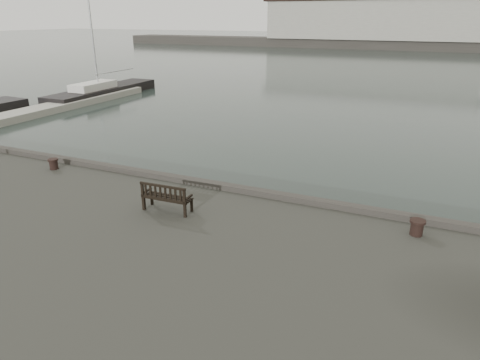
# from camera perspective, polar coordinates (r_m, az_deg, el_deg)

# --- Properties ---
(ground) EXTENTS (400.00, 400.00, 0.00)m
(ground) POSITION_cam_1_polar(r_m,az_deg,el_deg) (14.65, -3.69, -6.33)
(ground) COLOR black
(ground) RESTS_ON ground
(pontoon) EXTENTS (2.00, 24.00, 0.50)m
(pontoon) POSITION_cam_1_polar(r_m,az_deg,el_deg) (34.45, -26.35, 7.99)
(pontoon) COLOR #9C9B90
(pontoon) RESTS_ON ground
(breakwater) EXTENTS (140.00, 9.50, 12.20)m
(breakwater) POSITION_cam_1_polar(r_m,az_deg,el_deg) (104.07, 19.12, 18.54)
(breakwater) COLOR #383530
(breakwater) RESTS_ON ground
(bench) EXTENTS (1.45, 0.55, 0.82)m
(bench) POSITION_cam_1_polar(r_m,az_deg,el_deg) (12.21, -9.69, -2.95)
(bench) COLOR black
(bench) RESTS_ON quay
(bollard_left) EXTENTS (0.44, 0.44, 0.38)m
(bollard_left) POSITION_cam_1_polar(r_m,az_deg,el_deg) (16.78, -23.60, 1.97)
(bollard_left) COLOR black
(bollard_left) RESTS_ON quay
(bollard_right) EXTENTS (0.44, 0.44, 0.41)m
(bollard_right) POSITION_cam_1_polar(r_m,az_deg,el_deg) (11.65, 22.52, -5.88)
(bollard_right) COLOR black
(bollard_right) RESTS_ON quay
(yacht_b) EXTENTS (2.92, 12.32, 15.90)m
(yacht_b) POSITION_cam_1_polar(r_m,az_deg,el_deg) (41.07, -17.70, 10.92)
(yacht_b) COLOR black
(yacht_b) RESTS_ON ground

